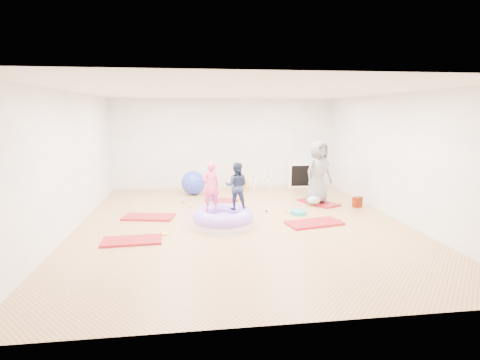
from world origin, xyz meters
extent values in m
cube|color=tan|center=(0.00, 0.00, 0.00)|extent=(7.00, 8.00, 0.01)
cube|color=silver|center=(0.00, 0.00, 2.80)|extent=(7.00, 8.00, 0.01)
cube|color=white|center=(0.00, 4.00, 1.40)|extent=(7.00, 0.01, 2.80)
cube|color=white|center=(0.00, -4.00, 1.40)|extent=(7.00, 0.01, 2.80)
cube|color=white|center=(-3.50, 0.00, 1.40)|extent=(0.01, 8.00, 2.80)
cube|color=white|center=(3.50, 0.00, 1.40)|extent=(0.01, 8.00, 2.80)
cube|color=#A30F19|center=(-2.20, -0.93, 0.02)|extent=(1.11, 0.59, 0.05)
cube|color=#A30F19|center=(-2.06, 0.66, 0.02)|extent=(1.22, 0.77, 0.05)
cube|color=#A30F19|center=(-0.26, 1.75, 0.02)|extent=(0.94, 1.22, 0.05)
cube|color=#A30F19|center=(1.54, -0.30, 0.02)|extent=(1.28, 0.82, 0.05)
cube|color=#A30F19|center=(2.26, 1.49, 0.02)|extent=(0.96, 1.21, 0.05)
cylinder|color=silver|center=(-0.42, -0.17, 0.07)|extent=(1.26, 1.26, 0.14)
torus|color=#976EF0|center=(-0.42, -0.17, 0.20)|extent=(1.30, 1.30, 0.35)
ellipsoid|color=#976EF0|center=(-0.42, -0.17, 0.12)|extent=(0.69, 0.69, 0.31)
imported|color=#FF4B83|center=(-0.67, -0.08, 0.90)|extent=(0.43, 0.34, 1.04)
imported|color=#212D4B|center=(-0.12, -0.05, 0.89)|extent=(0.57, 0.48, 1.02)
imported|color=slate|center=(2.20, 1.44, 0.85)|extent=(0.93, 0.80, 1.62)
ellipsoid|color=#93D6ED|center=(2.05, 1.27, 0.15)|extent=(0.37, 0.24, 0.21)
sphere|color=tan|center=(2.05, 1.10, 0.18)|extent=(0.17, 0.17, 0.17)
sphere|color=green|center=(-1.32, 2.03, 0.03)|extent=(0.07, 0.07, 0.07)
sphere|color=red|center=(2.15, -0.23, 0.03)|extent=(0.07, 0.07, 0.07)
sphere|color=yellow|center=(1.18, 0.74, 0.03)|extent=(0.07, 0.07, 0.07)
sphere|color=yellow|center=(1.66, -0.45, 0.03)|extent=(0.07, 0.07, 0.07)
sphere|color=yellow|center=(-1.11, 1.52, 0.03)|extent=(0.07, 0.07, 0.07)
sphere|color=#2B40BE|center=(-0.55, 2.17, 0.03)|extent=(0.07, 0.07, 0.07)
sphere|color=#2B40BE|center=(0.71, 0.80, 0.03)|extent=(0.07, 0.07, 0.07)
sphere|color=#2B40BE|center=(-1.02, 3.02, 0.35)|extent=(0.70, 0.70, 0.70)
sphere|color=orange|center=(0.42, 3.47, 0.21)|extent=(0.43, 0.43, 0.43)
cylinder|color=white|center=(0.83, 3.15, 0.24)|extent=(0.17, 0.18, 0.46)
cylinder|color=white|center=(0.83, 3.54, 0.24)|extent=(0.17, 0.18, 0.46)
cylinder|color=white|center=(1.25, 3.15, 0.24)|extent=(0.17, 0.18, 0.46)
cylinder|color=white|center=(1.25, 3.54, 0.24)|extent=(0.17, 0.18, 0.46)
cylinder|color=white|center=(1.04, 3.34, 0.44)|extent=(0.44, 0.03, 0.03)
sphere|color=red|center=(0.82, 3.34, 0.44)|extent=(0.05, 0.05, 0.05)
sphere|color=#2B40BE|center=(1.26, 3.34, 0.44)|extent=(0.05, 0.05, 0.05)
cube|color=white|center=(2.42, 3.80, 0.38)|extent=(0.76, 0.37, 0.76)
cube|color=black|center=(2.42, 3.62, 0.38)|extent=(0.66, 0.02, 0.66)
cube|color=white|center=(2.42, 3.74, 0.38)|extent=(0.02, 0.26, 0.67)
cube|color=white|center=(2.42, 3.74, 0.38)|extent=(0.67, 0.26, 0.02)
cylinder|color=#24AEA9|center=(1.42, 0.53, 0.04)|extent=(0.39, 0.39, 0.09)
cube|color=#B72903|center=(3.10, 0.98, 0.13)|extent=(0.27, 0.22, 0.26)
cylinder|color=yellow|center=(-1.61, -0.59, 0.01)|extent=(0.19, 0.19, 0.03)
camera|label=1|loc=(-1.06, -7.80, 2.38)|focal=28.00mm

